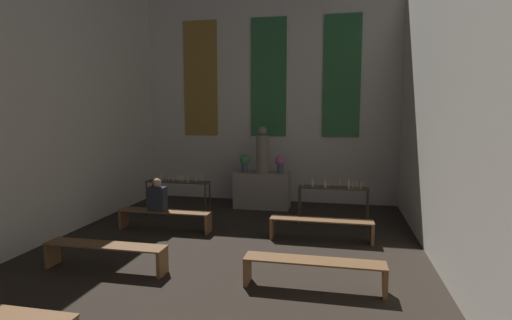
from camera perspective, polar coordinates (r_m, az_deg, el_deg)
The scene contains 13 objects.
wall_back at distance 11.33m, azimuth 1.86°, elevation 8.89°, with size 7.33×0.16×5.79m.
wall_right at distance 5.43m, azimuth 29.80°, elevation 9.80°, with size 0.12×12.09×5.79m.
altar at distance 10.58m, azimuth 0.90°, elevation -4.31°, with size 1.45×0.61×0.95m.
statue at distance 10.43m, azimuth 0.91°, elevation 1.22°, with size 0.33×0.33×1.21m.
flower_vase_left at distance 10.56m, azimuth -1.61°, elevation -0.19°, with size 0.28×0.28×0.47m.
flower_vase_right at distance 10.38m, azimuth 3.47°, elevation -0.32°, with size 0.28×0.28×0.47m.
candle_rack_left at distance 9.94m, azimuth -11.10°, elevation -3.62°, with size 1.56×0.39×1.05m.
candle_rack_right at distance 9.16m, azimuth 11.00°, elevation -4.51°, with size 1.56×0.39×1.05m.
pew_third_left at distance 6.99m, azimuth -20.70°, elevation -12.06°, with size 2.02×0.36×0.43m.
pew_third_right at distance 5.98m, azimuth 8.26°, elevation -14.96°, with size 2.02×0.36×0.43m.
pew_back_left at distance 8.85m, azimuth -12.89°, elevation -7.77°, with size 2.02×0.36×0.43m.
pew_back_right at distance 8.08m, azimuth 9.29°, elevation -9.12°, with size 2.02×0.36×0.43m.
person_seated at distance 8.83m, azimuth -13.90°, elevation -5.10°, with size 0.36×0.24×0.70m.
Camera 1 is at (1.98, 0.76, 2.54)m, focal length 28.00 mm.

